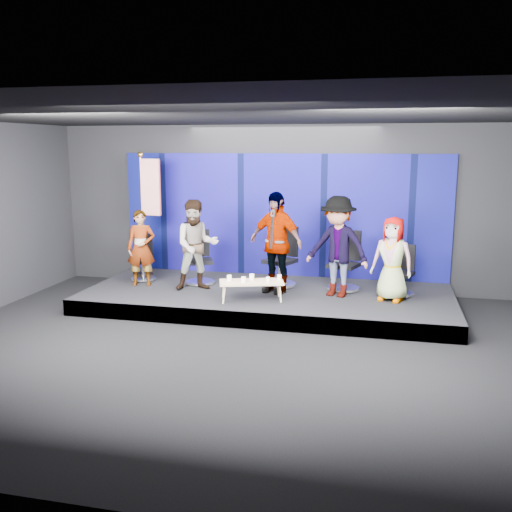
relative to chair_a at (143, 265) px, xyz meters
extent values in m
plane|color=black|center=(2.73, -2.84, -0.61)|extent=(10.00, 10.00, 0.00)
cube|color=black|center=(2.73, 1.16, 1.14)|extent=(10.00, 0.02, 3.50)
cube|color=black|center=(2.73, -6.84, 1.14)|extent=(10.00, 0.02, 3.50)
cube|color=black|center=(2.73, -2.84, 2.89)|extent=(10.00, 8.00, 0.02)
cube|color=black|center=(2.73, -0.34, -0.46)|extent=(7.00, 3.00, 0.30)
cube|color=#060C4C|center=(2.73, 1.11, 0.99)|extent=(7.00, 0.08, 2.60)
cylinder|color=silver|center=(0.01, -0.05, -0.28)|extent=(0.66, 0.66, 0.05)
cylinder|color=silver|center=(0.01, -0.05, -0.08)|extent=(0.06, 0.06, 0.35)
cube|color=black|center=(0.01, -0.05, 0.10)|extent=(0.53, 0.53, 0.06)
cube|color=black|center=(-0.05, 0.16, 0.39)|extent=(0.38, 0.15, 0.48)
imported|color=black|center=(0.18, -0.46, 0.45)|extent=(0.63, 0.51, 1.52)
cylinder|color=silver|center=(1.28, -0.09, -0.28)|extent=(0.81, 0.81, 0.06)
cylinder|color=silver|center=(1.28, -0.09, -0.04)|extent=(0.07, 0.07, 0.41)
cube|color=black|center=(1.28, -0.09, 0.16)|extent=(0.65, 0.65, 0.07)
cube|color=black|center=(1.18, 0.13, 0.49)|extent=(0.43, 0.23, 0.56)
imported|color=black|center=(1.37, -0.53, 0.57)|extent=(1.05, 0.96, 1.75)
cylinder|color=silver|center=(2.89, 0.07, -0.28)|extent=(0.87, 0.87, 0.07)
cylinder|color=silver|center=(2.89, 0.07, -0.02)|extent=(0.08, 0.08, 0.45)
cube|color=black|center=(2.89, 0.07, 0.20)|extent=(0.70, 0.70, 0.08)
cube|color=black|center=(2.99, 0.32, 0.57)|extent=(0.47, 0.24, 0.61)
imported|color=black|center=(2.89, -0.38, 0.65)|extent=(1.22, 0.86, 1.92)
cylinder|color=silver|center=(4.15, 0.03, -0.28)|extent=(0.82, 0.82, 0.06)
cylinder|color=silver|center=(4.15, 0.03, -0.03)|extent=(0.08, 0.08, 0.43)
cube|color=black|center=(4.15, 0.03, 0.19)|extent=(0.66, 0.66, 0.08)
cube|color=black|center=(4.23, 0.28, 0.55)|extent=(0.47, 0.20, 0.60)
imported|color=black|center=(4.06, -0.41, 0.62)|extent=(1.36, 1.04, 1.87)
cylinder|color=silver|center=(5.22, -0.09, -0.28)|extent=(0.67, 0.67, 0.05)
cylinder|color=silver|center=(5.22, -0.09, -0.08)|extent=(0.06, 0.06, 0.35)
cube|color=black|center=(5.22, -0.09, 0.10)|extent=(0.54, 0.54, 0.06)
cube|color=black|center=(5.29, 0.11, 0.39)|extent=(0.38, 0.16, 0.49)
imported|color=black|center=(5.05, -0.51, 0.46)|extent=(0.86, 0.70, 1.53)
cube|color=tan|center=(2.59, -1.07, 0.03)|extent=(1.24, 0.81, 0.04)
cylinder|color=tan|center=(2.16, -1.40, -0.15)|extent=(0.03, 0.03, 0.32)
cylinder|color=tan|center=(2.05, -1.04, -0.15)|extent=(0.03, 0.03, 0.32)
cylinder|color=tan|center=(3.12, -1.10, -0.15)|extent=(0.03, 0.03, 0.32)
cylinder|color=tan|center=(3.01, -0.74, -0.15)|extent=(0.03, 0.03, 0.32)
cylinder|color=white|center=(2.19, -1.13, 0.10)|extent=(0.09, 0.09, 0.10)
cylinder|color=white|center=(2.47, -1.18, 0.09)|extent=(0.08, 0.08, 0.10)
cylinder|color=white|center=(2.57, -0.96, 0.10)|extent=(0.09, 0.09, 0.11)
cylinder|color=white|center=(2.88, -1.04, 0.09)|extent=(0.07, 0.07, 0.09)
cylinder|color=white|center=(3.06, -0.85, 0.09)|extent=(0.08, 0.08, 0.10)
cylinder|color=black|center=(-0.05, 0.18, -0.25)|extent=(0.35, 0.35, 0.11)
cylinder|color=#B5833A|center=(-0.05, 0.18, 1.01)|extent=(0.05, 0.05, 2.42)
sphere|color=#B5833A|center=(-0.05, 0.18, 2.27)|extent=(0.12, 0.12, 0.12)
cube|color=#B21416|center=(0.16, 0.15, 1.61)|extent=(0.42, 0.09, 1.15)
camera|label=1|loc=(4.92, -10.82, 2.46)|focal=40.00mm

